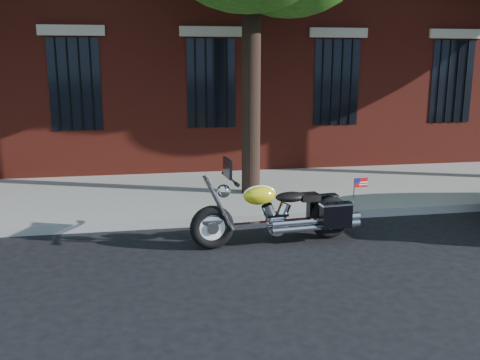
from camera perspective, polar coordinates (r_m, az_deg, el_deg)
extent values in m
plane|color=black|center=(7.89, 1.70, -7.56)|extent=(120.00, 120.00, 0.00)
cube|color=gray|center=(9.15, -0.07, -4.18)|extent=(40.00, 0.16, 0.15)
cube|color=gray|center=(10.94, -1.80, -1.36)|extent=(40.00, 3.60, 0.15)
cube|color=black|center=(12.46, -3.13, 10.23)|extent=(1.10, 0.14, 2.00)
cube|color=#B2A893|center=(12.43, -3.18, 15.53)|extent=(1.40, 0.20, 0.22)
cylinder|color=black|center=(12.38, -3.08, 10.22)|extent=(0.04, 0.04, 2.00)
cylinder|color=black|center=(10.35, 1.20, 11.41)|extent=(0.36, 0.36, 5.00)
torus|color=black|center=(7.86, -3.00, -5.06)|extent=(0.67, 0.21, 0.66)
torus|color=black|center=(8.44, 9.61, -3.97)|extent=(0.67, 0.21, 0.66)
cylinder|color=white|center=(7.86, -3.00, -5.06)|extent=(0.50, 0.10, 0.49)
cylinder|color=white|center=(8.44, 9.61, -3.97)|extent=(0.50, 0.10, 0.49)
ellipsoid|color=white|center=(7.83, -3.01, -4.37)|extent=(0.36, 0.16, 0.19)
ellipsoid|color=yellow|center=(8.41, 9.64, -3.19)|extent=(0.36, 0.17, 0.19)
cube|color=white|center=(8.11, 3.53, -4.65)|extent=(1.49, 0.23, 0.08)
cylinder|color=white|center=(8.13, 3.86, -4.76)|extent=(0.33, 0.21, 0.32)
cylinder|color=white|center=(8.14, 7.58, -4.75)|extent=(1.24, 0.20, 0.09)
ellipsoid|color=yellow|center=(7.92, 2.08, -1.64)|extent=(0.51, 0.33, 0.28)
ellipsoid|color=black|center=(8.09, 5.43, -1.81)|extent=(0.50, 0.32, 0.15)
cube|color=black|center=(8.62, 8.74, -2.83)|extent=(0.49, 0.20, 0.38)
cube|color=black|center=(8.17, 10.20, -3.75)|extent=(0.49, 0.20, 0.38)
cylinder|color=white|center=(7.73, -1.05, 0.14)|extent=(0.10, 0.77, 0.04)
sphere|color=white|center=(7.75, -1.76, -1.19)|extent=(0.21, 0.21, 0.20)
cube|color=black|center=(7.69, -1.34, 1.27)|extent=(0.07, 0.40, 0.28)
cube|color=red|center=(8.18, 12.77, -0.27)|extent=(0.22, 0.03, 0.14)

